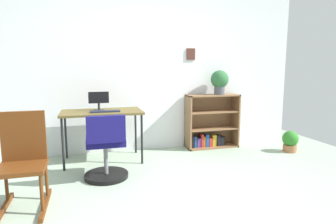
% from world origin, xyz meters
% --- Properties ---
extents(ground_plane, '(6.24, 6.24, 0.00)m').
position_xyz_m(ground_plane, '(0.00, 0.00, 0.00)').
color(ground_plane, '#93A893').
extents(wall_back, '(5.20, 0.12, 2.49)m').
position_xyz_m(wall_back, '(0.00, 2.15, 1.25)').
color(wall_back, silver).
rests_on(wall_back, ground_plane).
extents(desk, '(1.09, 0.61, 0.71)m').
position_xyz_m(desk, '(-0.65, 1.68, 0.66)').
color(desk, brown).
rests_on(desk, ground_plane).
extents(monitor, '(0.28, 0.14, 0.26)m').
position_xyz_m(monitor, '(-0.68, 1.72, 0.86)').
color(monitor, '#262628').
rests_on(monitor, desk).
extents(keyboard, '(0.39, 0.12, 0.02)m').
position_xyz_m(keyboard, '(-0.61, 1.56, 0.72)').
color(keyboard, '#1D2134').
rests_on(keyboard, desk).
extents(office_chair, '(0.52, 0.55, 0.79)m').
position_xyz_m(office_chair, '(-0.65, 0.97, 0.34)').
color(office_chair, black).
rests_on(office_chair, ground_plane).
extents(rocking_chair, '(0.42, 0.64, 0.90)m').
position_xyz_m(rocking_chair, '(-1.44, 0.52, 0.45)').
color(rocking_chair, '#572B0F').
rests_on(rocking_chair, ground_plane).
extents(bookshelf_low, '(0.86, 0.30, 0.87)m').
position_xyz_m(bookshelf_low, '(1.10, 1.96, 0.39)').
color(bookshelf_low, brown).
rests_on(bookshelf_low, ground_plane).
extents(potted_plant_on_shelf, '(0.29, 0.29, 0.39)m').
position_xyz_m(potted_plant_on_shelf, '(1.22, 1.90, 1.10)').
color(potted_plant_on_shelf, '#474C51').
rests_on(potted_plant_on_shelf, bookshelf_low).
extents(potted_plant_floor, '(0.24, 0.24, 0.33)m').
position_xyz_m(potted_plant_floor, '(2.19, 1.35, 0.17)').
color(potted_plant_floor, '#9E6642').
rests_on(potted_plant_floor, ground_plane).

